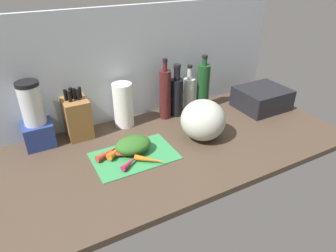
# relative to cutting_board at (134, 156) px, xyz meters

# --- Properties ---
(ground_plane) EXTENTS (1.70, 0.80, 0.03)m
(ground_plane) POSITION_rel_cutting_board_xyz_m (0.22, 0.01, -0.02)
(ground_plane) COLOR #47382B
(wall_back) EXTENTS (1.70, 0.03, 0.60)m
(wall_back) POSITION_rel_cutting_board_xyz_m (0.22, 0.39, 0.30)
(wall_back) COLOR #ADB7C1
(wall_back) RESTS_ON ground_plane
(cutting_board) EXTENTS (0.38, 0.25, 0.01)m
(cutting_board) POSITION_rel_cutting_board_xyz_m (0.00, 0.00, 0.00)
(cutting_board) COLOR #338C4C
(cutting_board) RESTS_ON ground_plane
(carrot_0) EXTENTS (0.11, 0.09, 0.03)m
(carrot_0) POSITION_rel_cutting_board_xyz_m (-0.04, -0.06, 0.02)
(carrot_0) COLOR #B2264C
(carrot_0) RESTS_ON cutting_board
(carrot_1) EXTENTS (0.11, 0.07, 0.02)m
(carrot_1) POSITION_rel_cutting_board_xyz_m (0.07, 0.09, 0.01)
(carrot_1) COLOR red
(carrot_1) RESTS_ON cutting_board
(carrot_2) EXTENTS (0.12, 0.09, 0.04)m
(carrot_2) POSITION_rel_cutting_board_xyz_m (-0.06, 0.04, 0.02)
(carrot_2) COLOR orange
(carrot_2) RESTS_ON cutting_board
(carrot_3) EXTENTS (0.15, 0.09, 0.03)m
(carrot_3) POSITION_rel_cutting_board_xyz_m (-0.10, 0.06, 0.02)
(carrot_3) COLOR red
(carrot_3) RESTS_ON cutting_board
(carrot_4) EXTENTS (0.12, 0.09, 0.03)m
(carrot_4) POSITION_rel_cutting_board_xyz_m (-0.05, 0.01, 0.02)
(carrot_4) COLOR red
(carrot_4) RESTS_ON cutting_board
(carrot_5) EXTENTS (0.12, 0.12, 0.03)m
(carrot_5) POSITION_rel_cutting_board_xyz_m (0.04, -0.09, 0.02)
(carrot_5) COLOR orange
(carrot_5) RESTS_ON cutting_board
(carrot_6) EXTENTS (0.17, 0.13, 0.03)m
(carrot_6) POSITION_rel_cutting_board_xyz_m (0.04, 0.06, 0.02)
(carrot_6) COLOR orange
(carrot_6) RESTS_ON cutting_board
(carrot_greens_pile) EXTENTS (0.17, 0.13, 0.07)m
(carrot_greens_pile) POSITION_rel_cutting_board_xyz_m (0.01, 0.03, 0.04)
(carrot_greens_pile) COLOR #2D6023
(carrot_greens_pile) RESTS_ON cutting_board
(winter_squash) EXTENTS (0.22, 0.22, 0.20)m
(winter_squash) POSITION_rel_cutting_board_xyz_m (0.37, -0.01, 0.10)
(winter_squash) COLOR #B2B7A8
(winter_squash) RESTS_ON ground_plane
(knife_block) EXTENTS (0.12, 0.15, 0.26)m
(knife_block) POSITION_rel_cutting_board_xyz_m (-0.17, 0.31, 0.10)
(knife_block) COLOR olive
(knife_block) RESTS_ON ground_plane
(blender_appliance) EXTENTS (0.13, 0.13, 0.33)m
(blender_appliance) POSITION_rel_cutting_board_xyz_m (-0.36, 0.31, 0.14)
(blender_appliance) COLOR navy
(blender_appliance) RESTS_ON ground_plane
(paper_towel_roll) EXTENTS (0.10, 0.10, 0.24)m
(paper_towel_roll) POSITION_rel_cutting_board_xyz_m (0.07, 0.30, 0.12)
(paper_towel_roll) COLOR white
(paper_towel_roll) RESTS_ON ground_plane
(bottle_0) EXTENTS (0.06, 0.06, 0.34)m
(bottle_0) POSITION_rel_cutting_board_xyz_m (0.31, 0.28, 0.14)
(bottle_0) COLOR #471919
(bottle_0) RESTS_ON ground_plane
(bottle_1) EXTENTS (0.07, 0.07, 0.30)m
(bottle_1) POSITION_rel_cutting_board_xyz_m (0.38, 0.28, 0.12)
(bottle_1) COLOR black
(bottle_1) RESTS_ON ground_plane
(bottle_2) EXTENTS (0.07, 0.07, 0.27)m
(bottle_2) POSITION_rel_cutting_board_xyz_m (0.48, 0.30, 0.10)
(bottle_2) COLOR silver
(bottle_2) RESTS_ON ground_plane
(bottle_3) EXTENTS (0.07, 0.07, 0.32)m
(bottle_3) POSITION_rel_cutting_board_xyz_m (0.57, 0.28, 0.13)
(bottle_3) COLOR #19421E
(bottle_3) RESTS_ON ground_plane
(dish_rack) EXTENTS (0.29, 0.25, 0.12)m
(dish_rack) POSITION_rel_cutting_board_xyz_m (0.88, 0.11, 0.06)
(dish_rack) COLOR black
(dish_rack) RESTS_ON ground_plane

